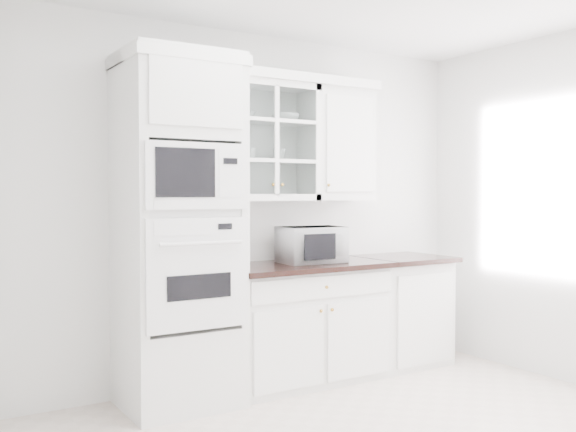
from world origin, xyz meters
TOP-DOWN VIEW (x-y plane):
  - room_shell at (0.00, 0.43)m, footprint 4.00×3.50m
  - oven_column at (-0.75, 1.42)m, footprint 0.76×0.68m
  - base_cabinet_run at (0.28, 1.45)m, footprint 1.32×0.67m
  - extra_base_cabinet at (1.28, 1.45)m, footprint 0.72×0.67m
  - upper_cabinet_glass at (0.03, 1.58)m, footprint 0.80×0.33m
  - upper_cabinet_solid at (0.71, 1.58)m, footprint 0.55×0.33m
  - crown_molding at (-0.07, 1.56)m, footprint 2.14×0.38m
  - countertop_microwave at (0.35, 1.44)m, footprint 0.51×0.44m
  - bowl_a at (-0.19, 1.57)m, footprint 0.26×0.26m
  - bowl_b at (0.22, 1.60)m, footprint 0.25×0.25m
  - cup_a at (-0.11, 1.59)m, footprint 0.13×0.13m
  - cup_b at (0.16, 1.60)m, footprint 0.13×0.13m

SIDE VIEW (x-z plane):
  - base_cabinet_run at x=0.28m, z-range 0.00..0.92m
  - extra_base_cabinet at x=1.28m, z-range 0.00..0.92m
  - countertop_microwave at x=0.35m, z-range 0.92..1.20m
  - oven_column at x=-0.75m, z-range 0.00..2.40m
  - cup_a at x=-0.11m, z-range 1.71..1.80m
  - cup_b at x=0.16m, z-range 1.71..1.80m
  - room_shell at x=0.00m, z-range 0.43..3.13m
  - upper_cabinet_glass at x=0.03m, z-range 1.40..2.30m
  - upper_cabinet_solid at x=0.71m, z-range 1.40..2.30m
  - bowl_a at x=-0.19m, z-range 2.01..2.06m
  - bowl_b at x=0.22m, z-range 2.01..2.08m
  - crown_molding at x=-0.07m, z-range 2.30..2.37m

